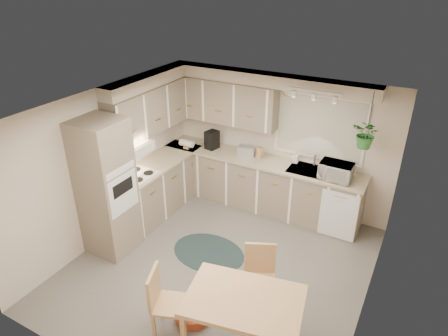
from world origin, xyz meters
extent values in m
plane|color=#66635A|center=(0.00, 0.00, 0.00)|extent=(4.20, 4.20, 0.00)
plane|color=white|center=(0.00, 0.00, 2.40)|extent=(4.20, 4.20, 0.00)
cube|color=beige|center=(0.00, 2.10, 1.20)|extent=(4.00, 0.04, 2.40)
cube|color=beige|center=(0.00, -2.10, 1.20)|extent=(4.00, 0.04, 2.40)
cube|color=beige|center=(-2.00, 0.00, 1.20)|extent=(0.04, 4.20, 2.40)
cube|color=beige|center=(2.00, 0.00, 1.20)|extent=(0.04, 4.20, 2.40)
cube|color=gray|center=(-1.70, 0.88, 0.45)|extent=(0.60, 1.85, 0.90)
cube|color=gray|center=(-0.20, 1.80, 0.45)|extent=(3.60, 0.60, 0.90)
cube|color=tan|center=(-1.69, 0.88, 0.92)|extent=(0.64, 1.89, 0.04)
cube|color=tan|center=(-0.20, 1.79, 0.92)|extent=(3.64, 0.64, 0.04)
cube|color=gray|center=(-1.68, -0.38, 1.05)|extent=(0.65, 0.65, 2.10)
cube|color=silver|center=(-1.35, -0.38, 1.05)|extent=(0.02, 0.56, 0.58)
cube|color=gray|center=(-1.82, 1.00, 1.83)|extent=(0.35, 2.00, 0.75)
cube|color=gray|center=(-1.00, 1.93, 1.83)|extent=(2.00, 0.35, 0.75)
cube|color=beige|center=(-1.85, 1.00, 2.30)|extent=(0.30, 2.00, 0.20)
cube|color=beige|center=(-0.20, 1.95, 2.30)|extent=(3.60, 0.30, 0.20)
cube|color=silver|center=(-1.68, 0.30, 0.94)|extent=(0.52, 0.58, 0.02)
cube|color=silver|center=(-1.70, 0.30, 1.40)|extent=(0.40, 0.60, 0.14)
cube|color=beige|center=(0.70, 2.07, 1.60)|extent=(1.40, 0.02, 1.00)
cube|color=white|center=(0.70, 2.08, 1.60)|extent=(1.50, 0.02, 1.10)
cube|color=#A3A5AB|center=(0.70, 1.80, 0.90)|extent=(0.70, 0.48, 0.10)
cube|color=silver|center=(1.30, 1.49, 0.42)|extent=(0.58, 0.02, 0.83)
cube|color=silver|center=(0.70, 1.55, 2.33)|extent=(0.80, 0.04, 0.04)
cylinder|color=gold|center=(0.15, 2.07, 2.18)|extent=(0.30, 0.03, 0.30)
cube|color=tan|center=(0.92, -1.11, 0.39)|extent=(1.38, 1.05, 0.78)
cube|color=tan|center=(0.05, -1.27, 0.44)|extent=(0.53, 0.53, 0.88)
cube|color=tan|center=(0.82, -0.45, 0.44)|extent=(0.54, 0.54, 0.88)
ellipsoid|color=black|center=(-0.30, 0.19, 0.01)|extent=(1.20, 0.93, 0.01)
cylinder|color=#C54E27|center=(0.16, -0.97, 0.05)|extent=(0.50, 0.50, 0.11)
imported|color=silver|center=(1.13, 1.70, 1.11)|extent=(0.50, 0.28, 0.34)
imported|color=silver|center=(0.39, 1.95, 0.99)|extent=(0.11, 0.22, 0.10)
imported|color=#2C702D|center=(1.49, 1.70, 1.72)|extent=(0.51, 0.54, 0.34)
cube|color=black|center=(-1.16, 1.80, 1.11)|extent=(0.23, 0.26, 0.33)
cube|color=#A3A5AB|center=(-0.47, 1.82, 1.03)|extent=(0.32, 0.22, 0.18)
cube|color=tan|center=(-0.22, 1.85, 1.04)|extent=(0.11, 0.11, 0.20)
camera|label=1|loc=(2.24, -3.97, 3.94)|focal=32.00mm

